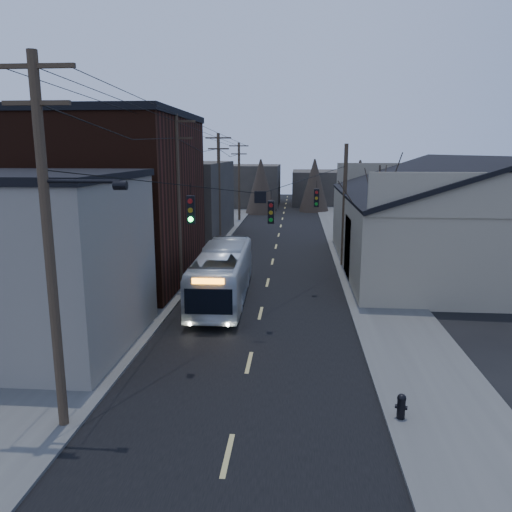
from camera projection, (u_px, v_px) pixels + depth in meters
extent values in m
plane|color=black|center=(216.00, 508.00, 11.39)|extent=(160.00, 160.00, 0.00)
cube|color=black|center=(275.00, 251.00, 40.65)|extent=(9.00, 110.00, 0.02)
cube|color=#474744|center=(196.00, 249.00, 41.16)|extent=(4.00, 110.00, 0.12)
cube|color=#474744|center=(356.00, 252.00, 40.11)|extent=(4.00, 110.00, 0.12)
cube|color=slate|center=(30.00, 264.00, 20.17)|extent=(8.00, 8.00, 7.00)
cube|color=black|center=(106.00, 201.00, 30.67)|extent=(10.00, 12.00, 10.00)
cube|color=#322D28|center=(177.00, 200.00, 46.55)|extent=(9.00, 14.00, 7.00)
cube|color=gray|center=(461.00, 233.00, 34.21)|extent=(16.00, 20.00, 5.00)
cube|color=black|center=(405.00, 177.00, 33.75)|extent=(8.16, 20.60, 2.86)
cube|color=#322D28|center=(246.00, 185.00, 74.65)|extent=(10.00, 12.00, 6.00)
cube|color=#322D28|center=(331.00, 187.00, 78.58)|extent=(12.00, 14.00, 5.00)
cone|color=black|center=(377.00, 227.00, 29.63)|extent=(0.40, 0.40, 7.20)
cylinder|color=#382B1E|center=(49.00, 253.00, 13.64)|extent=(0.28, 0.28, 10.50)
cube|color=#382B1E|center=(33.00, 66.00, 12.64)|extent=(2.20, 0.12, 0.12)
cylinder|color=#382B1E|center=(178.00, 205.00, 28.32)|extent=(0.28, 0.28, 10.00)
cube|color=#382B1E|center=(176.00, 121.00, 27.37)|extent=(2.20, 0.12, 0.12)
cylinder|color=#382B1E|center=(219.00, 190.00, 43.00)|extent=(0.28, 0.28, 9.50)
cube|color=#382B1E|center=(218.00, 138.00, 42.11)|extent=(2.20, 0.12, 0.12)
cylinder|color=#382B1E|center=(239.00, 182.00, 57.68)|extent=(0.28, 0.28, 9.00)
cube|color=#382B1E|center=(239.00, 146.00, 56.84)|extent=(2.20, 0.12, 0.12)
cylinder|color=#382B1E|center=(344.00, 206.00, 34.49)|extent=(0.28, 0.28, 8.50)
cube|color=black|center=(191.00, 210.00, 17.64)|extent=(0.28, 0.20, 1.00)
cube|color=black|center=(271.00, 212.00, 21.94)|extent=(0.28, 0.20, 1.00)
cube|color=black|center=(316.00, 198.00, 27.60)|extent=(0.28, 0.20, 1.00)
imported|color=silver|center=(223.00, 274.00, 26.97)|extent=(2.75, 10.58, 2.93)
imported|color=#B3B6BB|center=(228.00, 247.00, 38.68)|extent=(1.84, 4.50, 1.45)
cylinder|color=black|center=(401.00, 409.00, 14.91)|extent=(0.25, 0.25, 0.62)
sphere|color=black|center=(402.00, 398.00, 14.84)|extent=(0.27, 0.27, 0.27)
cylinder|color=black|center=(401.00, 407.00, 14.90)|extent=(0.38, 0.22, 0.12)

